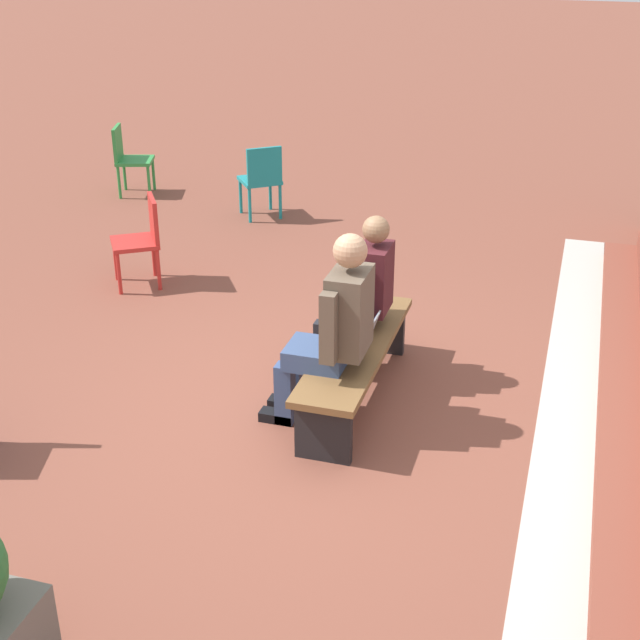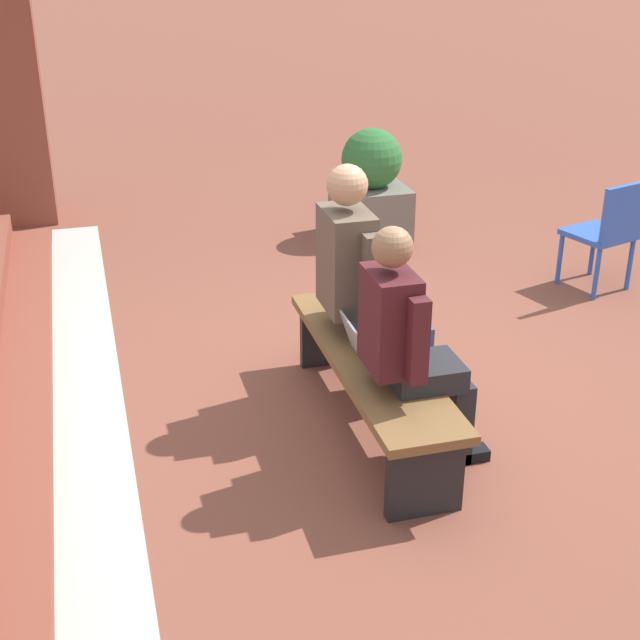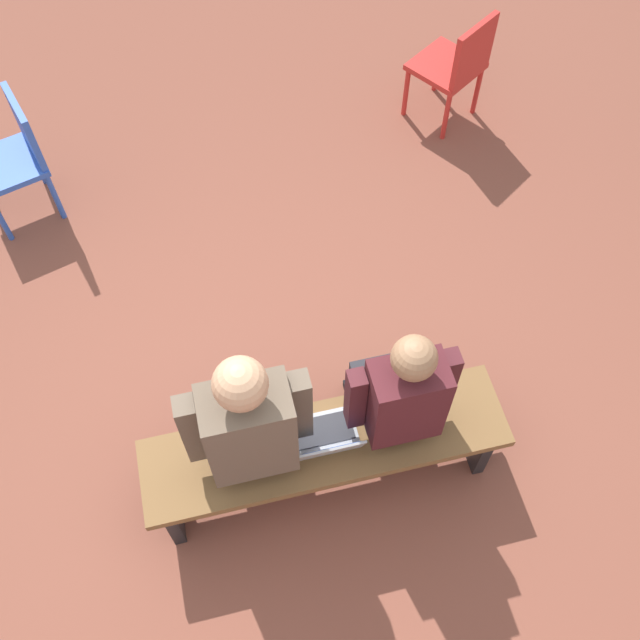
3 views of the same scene
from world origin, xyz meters
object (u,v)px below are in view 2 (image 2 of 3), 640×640
person_adult (365,279)px  person_student (409,341)px  bench (371,371)px  laptop (370,347)px  plastic_chair_far_right (608,229)px  planter (371,187)px

person_adult → person_student: bearing=179.5°
bench → laptop: bearing=103.0°
laptop → plastic_chair_far_right: (1.41, -2.30, -0.02)m
person_adult → planter: (2.71, -0.95, -0.30)m
plastic_chair_far_right → planter: 2.09m
plastic_chair_far_right → person_student: bearing=128.4°
person_adult → planter: size_ratio=1.49×
bench → person_student: bearing=-169.8°
person_student → person_adult: 0.71m
person_student → bench: bearing=10.2°
plastic_chair_far_right → laptop: bearing=121.5°
person_adult → laptop: bearing=166.8°
bench → planter: bearing=-18.4°
person_student → laptop: size_ratio=4.03×
plastic_chair_far_right → planter: planter is taller
bench → person_student: 0.50m
plastic_chair_far_right → planter: size_ratio=0.89×
bench → plastic_chair_far_right: size_ratio=2.14×
planter → laptop: bearing=161.4°
person_student → laptop: person_student is taller
person_student → laptop: bearing=12.1°
laptop → planter: bearing=-18.6°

